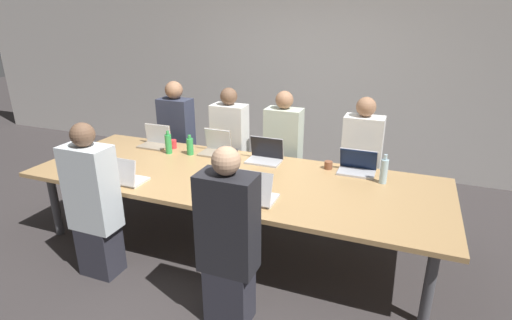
# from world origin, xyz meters

# --- Properties ---
(ground_plane) EXTENTS (24.00, 24.00, 0.00)m
(ground_plane) POSITION_xyz_m (0.00, 0.00, 0.00)
(ground_plane) COLOR #383333
(curtain_wall) EXTENTS (12.00, 0.06, 2.80)m
(curtain_wall) POSITION_xyz_m (0.00, 2.45, 1.40)
(curtain_wall) COLOR #BCB7B2
(curtain_wall) RESTS_ON ground_plane
(conference_table) EXTENTS (3.87, 1.37, 0.72)m
(conference_table) POSITION_xyz_m (0.00, 0.00, 0.67)
(conference_table) COLOR tan
(conference_table) RESTS_ON ground_plane
(laptop_near_left) EXTENTS (0.31, 0.25, 0.25)m
(laptop_near_left) POSITION_xyz_m (-0.83, -0.51, 0.79)
(laptop_near_left) COLOR silver
(laptop_near_left) RESTS_ON conference_table
(person_near_left) EXTENTS (0.40, 0.24, 1.36)m
(person_near_left) POSITION_xyz_m (-0.89, -0.85, 0.66)
(person_near_left) COLOR #2D2D38
(person_near_left) RESTS_ON ground_plane
(laptop_near_midright) EXTENTS (0.35, 0.28, 0.27)m
(laptop_near_midright) POSITION_xyz_m (0.37, -0.43, 0.80)
(laptop_near_midright) COLOR silver
(laptop_near_midright) RESTS_ON conference_table
(person_near_midright) EXTENTS (0.40, 0.24, 1.37)m
(person_near_midright) POSITION_xyz_m (0.41, -0.97, 0.66)
(person_near_midright) COLOR #2D2D38
(person_near_midright) RESTS_ON ground_plane
(cup_near_midright) EXTENTS (0.09, 0.09, 0.10)m
(cup_near_midright) POSITION_xyz_m (0.11, -0.39, 0.77)
(cup_near_midright) COLOR brown
(cup_near_midright) RESTS_ON conference_table
(bottle_near_midright) EXTENTS (0.06, 0.06, 0.27)m
(bottle_near_midright) POSITION_xyz_m (0.11, -0.24, 0.84)
(bottle_near_midright) COLOR black
(bottle_near_midright) RESTS_ON conference_table
(laptop_far_midleft) EXTENTS (0.31, 0.26, 0.26)m
(laptop_far_midleft) POSITION_xyz_m (-0.43, 0.53, 0.80)
(laptop_far_midleft) COLOR gray
(laptop_far_midleft) RESTS_ON conference_table
(person_far_midleft) EXTENTS (0.40, 0.24, 1.37)m
(person_far_midleft) POSITION_xyz_m (-0.45, 0.91, 0.66)
(person_far_midleft) COLOR #2D2D38
(person_far_midleft) RESTS_ON ground_plane
(cup_far_midleft) EXTENTS (0.08, 0.08, 0.08)m
(cup_far_midleft) POSITION_xyz_m (-0.20, 0.47, 0.76)
(cup_far_midleft) COLOR #232328
(cup_far_midleft) RESTS_ON conference_table
(bottle_far_midleft) EXTENTS (0.07, 0.07, 0.22)m
(bottle_far_midleft) POSITION_xyz_m (-0.67, 0.38, 0.82)
(bottle_far_midleft) COLOR green
(bottle_far_midleft) RESTS_ON conference_table
(laptop_far_right) EXTENTS (0.35, 0.23, 0.23)m
(laptop_far_right) POSITION_xyz_m (1.07, 0.51, 0.79)
(laptop_far_right) COLOR #B7B7BC
(laptop_far_right) RESTS_ON conference_table
(person_far_right) EXTENTS (0.40, 0.24, 1.37)m
(person_far_right) POSITION_xyz_m (1.06, 0.93, 0.66)
(person_far_right) COLOR #2D2D38
(person_far_right) RESTS_ON ground_plane
(cup_far_right) EXTENTS (0.08, 0.08, 0.08)m
(cup_far_right) POSITION_xyz_m (0.80, 0.50, 0.76)
(cup_far_right) COLOR brown
(cup_far_right) RESTS_ON conference_table
(bottle_far_right) EXTENTS (0.07, 0.07, 0.27)m
(bottle_far_right) POSITION_xyz_m (1.32, 0.34, 0.84)
(bottle_far_right) COLOR #ADD1E0
(bottle_far_right) RESTS_ON conference_table
(laptop_far_center) EXTENTS (0.35, 0.24, 0.24)m
(laptop_far_center) POSITION_xyz_m (0.15, 0.48, 0.79)
(laptop_far_center) COLOR #B7B7BC
(laptop_far_center) RESTS_ON conference_table
(person_far_center) EXTENTS (0.40, 0.24, 1.37)m
(person_far_center) POSITION_xyz_m (0.19, 0.95, 0.66)
(person_far_center) COLOR #2D2D38
(person_far_center) RESTS_ON ground_plane
(laptop_far_left) EXTENTS (0.33, 0.23, 0.24)m
(laptop_far_left) POSITION_xyz_m (-1.19, 0.49, 0.79)
(laptop_far_left) COLOR gray
(laptop_far_left) RESTS_ON conference_table
(person_far_left) EXTENTS (0.40, 0.24, 1.39)m
(person_far_left) POSITION_xyz_m (-1.21, 0.97, 0.67)
(person_far_left) COLOR #2D2D38
(person_far_left) RESTS_ON ground_plane
(cup_far_left) EXTENTS (0.08, 0.08, 0.10)m
(cup_far_left) POSITION_xyz_m (-0.96, 0.49, 0.77)
(cup_far_left) COLOR red
(cup_far_left) RESTS_ON conference_table
(bottle_far_left) EXTENTS (0.07, 0.07, 0.25)m
(bottle_far_left) POSITION_xyz_m (-0.91, 0.32, 0.83)
(bottle_far_left) COLOR green
(bottle_far_left) RESTS_ON conference_table
(stapler) EXTENTS (0.12, 0.15, 0.05)m
(stapler) POSITION_xyz_m (0.32, -0.17, 0.75)
(stapler) COLOR black
(stapler) RESTS_ON conference_table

